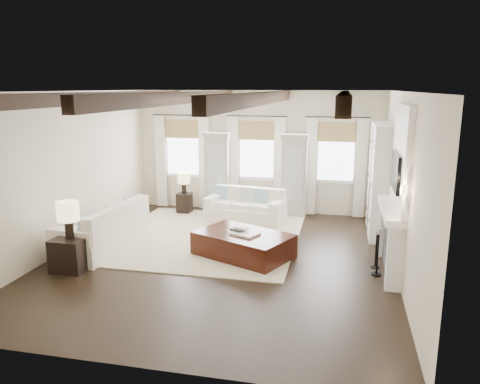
% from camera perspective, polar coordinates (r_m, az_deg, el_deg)
% --- Properties ---
extents(ground, '(7.50, 7.50, 0.00)m').
position_cam_1_polar(ground, '(9.24, -2.23, -8.10)').
color(ground, black).
rests_on(ground, ground).
extents(room_shell, '(6.54, 7.54, 3.22)m').
position_cam_1_polar(room_shell, '(9.47, 3.45, 4.23)').
color(room_shell, beige).
rests_on(room_shell, ground).
extents(area_rug, '(4.02, 4.36, 0.02)m').
position_cam_1_polar(area_rug, '(10.51, -4.14, -5.47)').
color(area_rug, beige).
rests_on(area_rug, ground).
extents(sofa_back, '(2.02, 1.15, 0.82)m').
position_cam_1_polar(sofa_back, '(11.65, 0.76, -1.97)').
color(sofa_back, white).
rests_on(sofa_back, ground).
extents(sofa_left, '(1.20, 2.29, 0.95)m').
position_cam_1_polar(sofa_left, '(10.02, -16.04, -4.64)').
color(sofa_left, white).
rests_on(sofa_left, ground).
extents(ottoman, '(2.11, 1.78, 0.47)m').
position_cam_1_polar(ottoman, '(9.27, 0.41, -6.45)').
color(ottoman, black).
rests_on(ottoman, ground).
extents(tray, '(0.61, 0.55, 0.04)m').
position_cam_1_polar(tray, '(9.12, 0.61, -5.09)').
color(tray, white).
rests_on(tray, ottoman).
extents(book_lower, '(0.32, 0.29, 0.04)m').
position_cam_1_polar(book_lower, '(9.23, -0.27, -4.60)').
color(book_lower, '#262628').
rests_on(book_lower, tray).
extents(book_upper, '(0.27, 0.25, 0.03)m').
position_cam_1_polar(book_upper, '(9.21, 0.25, -4.41)').
color(book_upper, beige).
rests_on(book_upper, book_lower).
extents(side_table_front, '(0.60, 0.60, 0.60)m').
position_cam_1_polar(side_table_front, '(9.15, -19.87, -7.09)').
color(side_table_front, black).
rests_on(side_table_front, ground).
extents(lamp_front, '(0.39, 0.39, 0.68)m').
position_cam_1_polar(lamp_front, '(8.93, -20.24, -2.46)').
color(lamp_front, black).
rests_on(lamp_front, side_table_front).
extents(side_table_back, '(0.36, 0.36, 0.53)m').
position_cam_1_polar(side_table_back, '(12.53, -6.79, -1.33)').
color(side_table_back, black).
rests_on(side_table_back, ground).
extents(lamp_back, '(0.32, 0.32, 0.55)m').
position_cam_1_polar(lamp_back, '(12.39, -6.86, 1.56)').
color(lamp_back, black).
rests_on(lamp_back, side_table_back).
extents(candlestick_near, '(0.18, 0.18, 0.87)m').
position_cam_1_polar(candlestick_near, '(8.69, 16.41, -7.46)').
color(candlestick_near, black).
rests_on(candlestick_near, ground).
extents(candlestick_far, '(0.16, 0.16, 0.81)m').
position_cam_1_polar(candlestick_far, '(9.03, 16.25, -6.84)').
color(candlestick_far, black).
rests_on(candlestick_far, ground).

